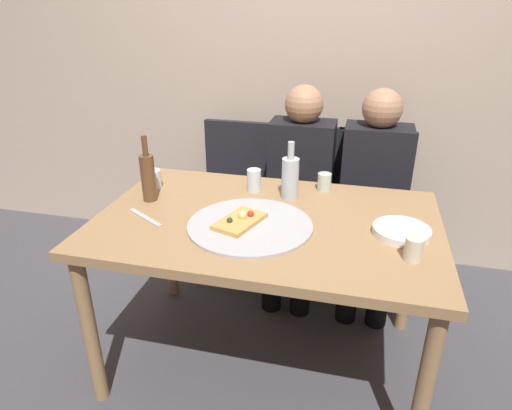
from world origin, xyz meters
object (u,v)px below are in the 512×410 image
object	(u,v)px
table_knife	(145,217)
guest_in_sweater	(298,183)
beer_bottle	(148,176)
guest_in_beanie	(373,190)
tumbler_near	(414,249)
wine_glass	(324,182)
pizza_slice_last	(240,220)
chair_middle	(301,193)
plate_stack	(401,231)
chair_left	(235,187)
chair_right	(371,200)
wine_bottle	(290,177)
pizza_tray	(250,225)
short_glass	(254,180)
dining_table	(267,236)
tumbler_far	(153,179)

from	to	relation	value
table_knife	guest_in_sweater	size ratio (longest dim) A/B	0.19
beer_bottle	guest_in_beanie	xyz separation A→B (m)	(0.99, 0.64, -0.23)
tumbler_near	wine_glass	size ratio (longest dim) A/B	1.02
pizza_slice_last	chair_middle	xyz separation A→B (m)	(0.12, 0.94, -0.27)
plate_stack	guest_in_sweater	bearing A→B (deg)	125.43
guest_in_sweater	guest_in_beanie	distance (m)	0.41
chair_left	chair_right	world-z (taller)	same
wine_bottle	chair_middle	bearing A→B (deg)	92.55
plate_stack	wine_bottle	bearing A→B (deg)	152.82
tumbler_near	table_knife	bearing A→B (deg)	175.99
pizza_tray	short_glass	distance (m)	0.37
pizza_tray	chair_left	bearing A→B (deg)	110.10
short_glass	pizza_slice_last	bearing A→B (deg)	-84.75
dining_table	chair_left	world-z (taller)	chair_left
guest_in_beanie	pizza_tray	bearing A→B (deg)	58.30
wine_glass	table_knife	world-z (taller)	wine_glass
pizza_slice_last	guest_in_sweater	bearing A→B (deg)	81.60
pizza_tray	tumbler_far	world-z (taller)	tumbler_far
dining_table	pizza_tray	xyz separation A→B (m)	(-0.05, -0.09, 0.09)
wine_glass	short_glass	bearing A→B (deg)	-164.99
pizza_tray	tumbler_far	size ratio (longest dim) A/B	5.54
pizza_slice_last	tumbler_far	xyz separation A→B (m)	(-0.51, 0.28, 0.02)
beer_bottle	table_knife	bearing A→B (deg)	-70.82
tumbler_far	chair_left	xyz separation A→B (m)	(0.20, 0.66, -0.29)
beer_bottle	chair_middle	world-z (taller)	beer_bottle
tumbler_far	chair_middle	world-z (taller)	chair_middle
tumbler_near	wine_glass	bearing A→B (deg)	123.54
beer_bottle	tumbler_far	size ratio (longest dim) A/B	3.32
chair_left	guest_in_beanie	size ratio (longest dim) A/B	0.77
beer_bottle	chair_left	size ratio (longest dim) A/B	0.33
tumbler_far	guest_in_sweater	size ratio (longest dim) A/B	0.08
plate_stack	chair_left	world-z (taller)	chair_left
short_glass	chair_right	size ratio (longest dim) A/B	0.12
short_glass	plate_stack	bearing A→B (deg)	-23.48
pizza_tray	short_glass	bearing A→B (deg)	101.57
chair_left	chair_right	xyz separation A→B (m)	(0.83, 0.00, 0.00)
wine_bottle	guest_in_sweater	size ratio (longest dim) A/B	0.23
chair_left	pizza_tray	bearing A→B (deg)	110.10
short_glass	chair_middle	distance (m)	0.67
tumbler_far	beer_bottle	bearing A→B (deg)	-71.35
pizza_slice_last	beer_bottle	world-z (taller)	beer_bottle
beer_bottle	chair_left	bearing A→B (deg)	78.66
tumbler_far	chair_right	size ratio (longest dim) A/B	0.10
pizza_slice_last	wine_glass	size ratio (longest dim) A/B	3.00
dining_table	guest_in_sweater	distance (m)	0.70
tumbler_far	chair_right	distance (m)	1.26
chair_right	pizza_tray	bearing A→B (deg)	62.61
pizza_slice_last	chair_left	bearing A→B (deg)	107.85
wine_bottle	chair_left	size ratio (longest dim) A/B	0.29
dining_table	chair_middle	distance (m)	0.87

